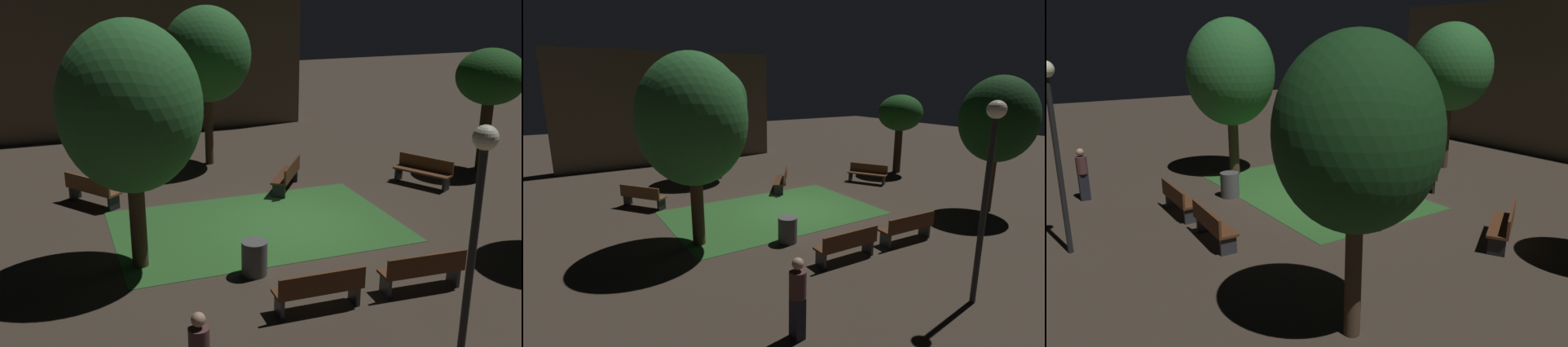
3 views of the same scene
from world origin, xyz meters
TOP-DOWN VIEW (x-y plane):
  - ground_plane at (0.00, 0.00)m, footprint 60.00×60.00m
  - grass_lawn at (-0.93, 0.18)m, footprint 7.34×4.65m
  - bench_near_trees at (-1.17, -4.20)m, footprint 1.81×0.51m
  - bench_lawn_edge at (1.17, -4.20)m, footprint 1.82×0.56m
  - bench_front_left at (-4.84, 3.24)m, footprint 1.46×1.73m
  - bench_front_right at (0.92, 2.57)m, footprint 1.45×1.74m
  - bench_back_row at (5.08, 1.58)m, footprint 1.31×1.80m
  - tree_right_canopy at (-0.61, 6.05)m, footprint 2.94×2.94m
  - tree_left_canopy at (-4.15, -1.06)m, footprint 3.05×3.05m
  - tree_tall_center at (7.94, 2.38)m, footprint 2.24×2.24m
  - tree_near_wall at (5.95, -3.79)m, footprint 2.57×2.57m
  - lamp_post_near_wall at (-0.15, -7.14)m, footprint 0.36×0.36m
  - trash_bin at (-1.86, -2.32)m, footprint 0.57×0.57m
  - pedestrian at (-4.04, -6.12)m, footprint 0.32×0.32m
  - building_wall_backdrop at (-1.41, 11.26)m, footprint 12.42×0.80m

SIDE VIEW (x-z plane):
  - ground_plane at x=0.00m, z-range 0.00..0.00m
  - grass_lawn at x=-0.93m, z-range 0.00..0.01m
  - trash_bin at x=-1.86m, z-range 0.00..0.78m
  - bench_near_trees at x=-1.17m, z-range 0.04..0.92m
  - bench_lawn_edge at x=1.17m, z-range 0.04..0.92m
  - bench_front_left at x=-4.84m, z-range 0.04..0.92m
  - bench_front_right at x=0.92m, z-range 0.04..0.92m
  - bench_back_row at x=5.08m, z-range 0.04..0.92m
  - pedestrian at x=-4.04m, z-range 0.05..1.66m
  - lamp_post_near_wall at x=-0.15m, z-range 0.80..5.12m
  - tree_tall_center at x=7.94m, z-range 1.03..5.08m
  - building_wall_backdrop at x=-1.41m, z-range 0.00..6.35m
  - tree_near_wall at x=5.95m, z-range 0.91..5.82m
  - tree_left_canopy at x=-4.15m, z-range 0.88..6.36m
  - tree_right_canopy at x=-0.61m, z-range 1.08..6.43m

